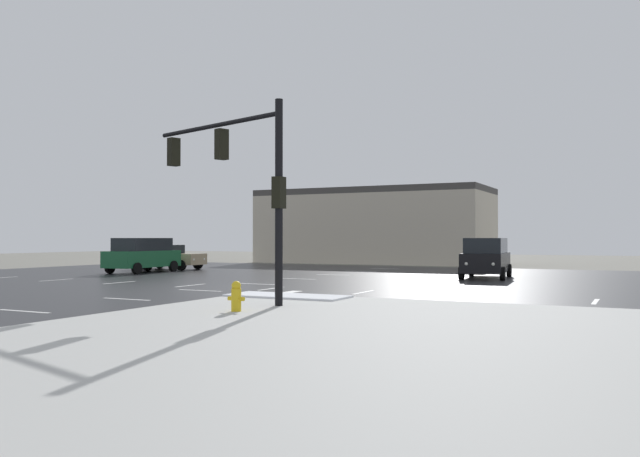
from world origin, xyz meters
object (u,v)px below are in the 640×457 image
at_px(traffic_signal_mast, 241,170).
at_px(fire_hydrant, 236,296).
at_px(suv_green, 143,254).
at_px(suv_black, 486,257).
at_px(sedan_tan, 168,256).

height_order(traffic_signal_mast, fire_hydrant, traffic_signal_mast).
xyz_separation_m(traffic_signal_mast, fire_hydrant, (1.30, -2.22, -3.56)).
bearing_deg(suv_green, fire_hydrant, -133.90).
height_order(suv_green, suv_black, same).
height_order(traffic_signal_mast, suv_black, traffic_signal_mast).
relative_size(fire_hydrant, sedan_tan, 0.17).
height_order(suv_black, sedan_tan, suv_black).
relative_size(fire_hydrant, suv_black, 0.16).
bearing_deg(suv_green, suv_black, -80.94).
xyz_separation_m(traffic_signal_mast, suv_green, (-15.64, 13.27, -3.01)).
xyz_separation_m(fire_hydrant, suv_black, (2.35, 19.07, 0.55)).
bearing_deg(suv_black, traffic_signal_mast, -17.35).
height_order(traffic_signal_mast, suv_green, traffic_signal_mast).
distance_m(suv_black, sedan_tan, 20.53).
distance_m(fire_hydrant, sedan_tan, 26.49).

